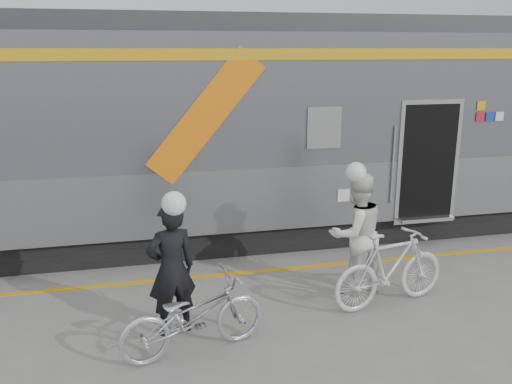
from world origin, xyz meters
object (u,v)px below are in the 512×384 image
object	(u,v)px
bicycle_left	(193,316)
woman	(356,233)
man	(171,269)
bicycle_right	(390,269)

from	to	relation	value
bicycle_left	woman	size ratio (longest dim) A/B	0.99
man	bicycle_left	size ratio (longest dim) A/B	0.95
woman	man	bearing A→B (deg)	0.99
woman	bicycle_right	bearing A→B (deg)	106.86
man	bicycle_right	size ratio (longest dim) A/B	0.94
man	woman	distance (m)	2.81
bicycle_right	man	bearing A→B (deg)	79.57
man	woman	xyz separation A→B (m)	(2.74, 0.62, 0.05)
man	bicycle_right	xyz separation A→B (m)	(3.04, 0.07, -0.31)
bicycle_left	woman	world-z (taller)	woman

